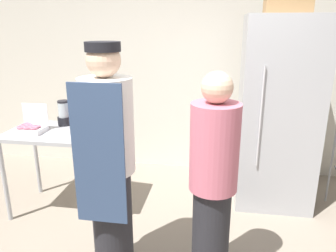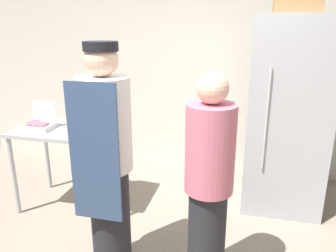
# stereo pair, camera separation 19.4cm
# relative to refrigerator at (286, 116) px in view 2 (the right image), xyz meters

# --- Properties ---
(back_wall) EXTENTS (6.40, 0.12, 2.76)m
(back_wall) POSITION_rel_refrigerator_xyz_m (-0.93, 0.77, 0.39)
(back_wall) COLOR silver
(back_wall) RESTS_ON ground_plane
(refrigerator) EXTENTS (0.78, 0.74, 1.98)m
(refrigerator) POSITION_rel_refrigerator_xyz_m (0.00, 0.00, 0.00)
(refrigerator) COLOR #ADAFB5
(refrigerator) RESTS_ON ground_plane
(prep_counter) EXTENTS (1.01, 0.66, 0.87)m
(prep_counter) POSITION_rel_refrigerator_xyz_m (-2.17, -0.57, -0.23)
(prep_counter) COLOR #ADAFB5
(prep_counter) RESTS_ON ground_plane
(donut_box) EXTENTS (0.27, 0.22, 0.26)m
(donut_box) POSITION_rel_refrigerator_xyz_m (-2.43, -0.64, -0.07)
(donut_box) COLOR white
(donut_box) RESTS_ON prep_counter
(blender_pitcher) EXTENTS (0.14, 0.14, 0.26)m
(blender_pitcher) POSITION_rel_refrigerator_xyz_m (-2.21, -0.36, -0.00)
(blender_pitcher) COLOR black
(blender_pitcher) RESTS_ON prep_counter
(binder_stack) EXTENTS (0.32, 0.28, 0.15)m
(binder_stack) POSITION_rel_refrigerator_xyz_m (-1.88, -0.40, -0.05)
(binder_stack) COLOR silver
(binder_stack) RESTS_ON prep_counter
(cardboard_storage_box) EXTENTS (0.42, 0.31, 0.23)m
(cardboard_storage_box) POSITION_rel_refrigerator_xyz_m (-0.02, -0.05, 1.10)
(cardboard_storage_box) COLOR #A87F51
(cardboard_storage_box) RESTS_ON refrigerator
(person_baker) EXTENTS (0.38, 0.40, 1.78)m
(person_baker) POSITION_rel_refrigerator_xyz_m (-1.38, -1.35, -0.07)
(person_baker) COLOR #232328
(person_baker) RESTS_ON ground_plane
(person_customer) EXTENTS (0.34, 0.34, 1.61)m
(person_customer) POSITION_rel_refrigerator_xyz_m (-0.63, -1.34, -0.17)
(person_customer) COLOR #232328
(person_customer) RESTS_ON ground_plane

